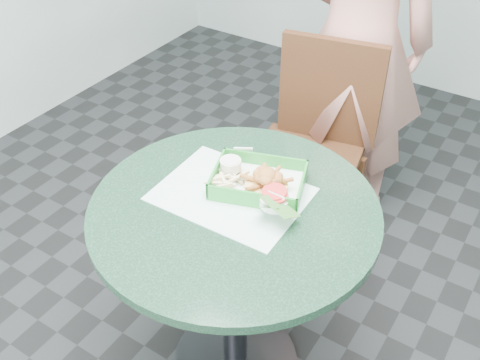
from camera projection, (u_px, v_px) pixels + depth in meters
The scene contains 10 objects.
floor at pixel (236, 360), 2.13m from camera, with size 4.00×5.00×0.02m, color #303335.
cafe_table at pixel (235, 252), 1.77m from camera, with size 0.87×0.87×0.75m.
dining_chair at pixel (315, 136), 2.37m from camera, with size 0.43×0.43×0.93m.
diner_person at pixel (362, 10), 2.25m from camera, with size 0.73×0.48×2.00m, color tan.
placemat at pixel (231, 199), 1.71m from camera, with size 0.44×0.33×0.00m, color silver.
food_basket at pixel (258, 188), 1.72m from camera, with size 0.27×0.20×0.06m.
crab_sandwich at pixel (263, 187), 1.68m from camera, with size 0.13×0.13×0.08m.
fries_pile at pixel (231, 176), 1.74m from camera, with size 0.10×0.11×0.04m, color beige, non-canonical shape.
sauce_ramekin at pixel (237, 165), 1.76m from camera, with size 0.07×0.07×0.04m.
garnish_cup at pixel (264, 208), 1.61m from camera, with size 0.13×0.13×0.05m.
Camera 1 is at (0.69, -1.04, 1.85)m, focal length 42.00 mm.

